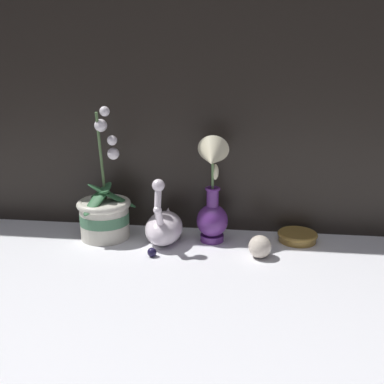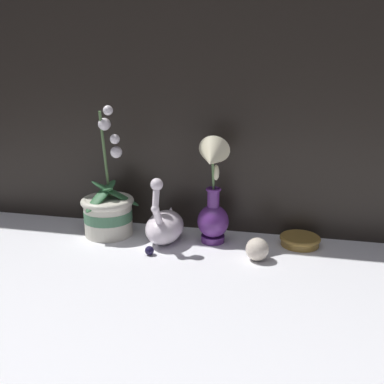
{
  "view_description": "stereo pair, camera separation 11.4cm",
  "coord_description": "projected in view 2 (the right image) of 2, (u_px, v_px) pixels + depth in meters",
  "views": [
    {
      "loc": [
        0.13,
        -1.05,
        0.51
      ],
      "look_at": [
        -0.01,
        0.13,
        0.16
      ],
      "focal_mm": 42.0,
      "sensor_mm": 36.0,
      "label": 1
    },
    {
      "loc": [
        0.25,
        -1.03,
        0.51
      ],
      "look_at": [
        -0.01,
        0.13,
        0.16
      ],
      "focal_mm": 42.0,
      "sensor_mm": 36.0,
      "label": 2
    }
  ],
  "objects": [
    {
      "name": "window_backdrop",
      "position": [
        208.0,
        24.0,
        1.24
      ],
      "size": [
        2.8,
        0.03,
        1.2
      ],
      "color": "black",
      "rests_on": "ground_plane"
    },
    {
      "name": "blue_vase",
      "position": [
        213.0,
        198.0,
        1.25
      ],
      "size": [
        0.09,
        0.13,
        0.31
      ],
      "color": "#602D7F",
      "rests_on": "ground_plane"
    },
    {
      "name": "amber_dish",
      "position": [
        300.0,
        240.0,
        1.27
      ],
      "size": [
        0.11,
        0.11,
        0.03
      ],
      "color": "olive",
      "rests_on": "ground_plane"
    },
    {
      "name": "glass_sphere",
      "position": [
        257.0,
        249.0,
        1.17
      ],
      "size": [
        0.06,
        0.06,
        0.06
      ],
      "color": "beige",
      "rests_on": "ground_plane"
    },
    {
      "name": "glass_bauble",
      "position": [
        149.0,
        251.0,
        1.21
      ],
      "size": [
        0.02,
        0.02,
        0.02
      ],
      "color": "#191433",
      "rests_on": "ground_plane"
    },
    {
      "name": "ground_plane",
      "position": [
        187.0,
        263.0,
        1.16
      ],
      "size": [
        2.8,
        2.8,
        0.0
      ],
      "primitive_type": "plane",
      "color": "white"
    },
    {
      "name": "swan_figurine",
      "position": [
        165.0,
        225.0,
        1.29
      ],
      "size": [
        0.11,
        0.19,
        0.21
      ],
      "color": "white",
      "rests_on": "ground_plane"
    },
    {
      "name": "orchid_potted_plant",
      "position": [
        108.0,
        210.0,
        1.33
      ],
      "size": [
        0.18,
        0.17,
        0.39
      ],
      "color": "beige",
      "rests_on": "ground_plane"
    }
  ]
}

